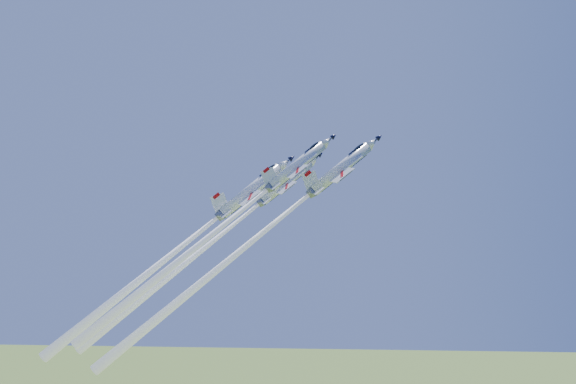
# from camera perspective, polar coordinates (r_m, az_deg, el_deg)

# --- Properties ---
(jet_lead) EXTENTS (42.34, 17.42, 41.68)m
(jet_lead) POSITION_cam_1_polar(r_m,az_deg,el_deg) (103.91, -3.25, -4.42)
(jet_lead) COLOR silver
(jet_left) EXTENTS (38.85, 16.01, 38.20)m
(jet_left) POSITION_cam_1_polar(r_m,az_deg,el_deg) (113.82, -6.85, -4.50)
(jet_left) COLOR silver
(jet_right) EXTENTS (35.56, 14.68, 34.93)m
(jet_right) POSITION_cam_1_polar(r_m,az_deg,el_deg) (96.97, -6.32, -3.39)
(jet_right) COLOR silver
(jet_slot) EXTENTS (36.15, 15.18, 35.15)m
(jet_slot) POSITION_cam_1_polar(r_m,az_deg,el_deg) (103.68, -9.57, -4.89)
(jet_slot) COLOR silver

